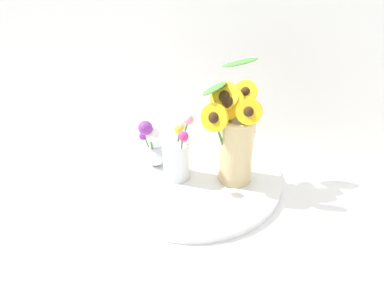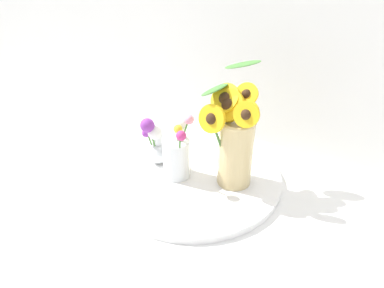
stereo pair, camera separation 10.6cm
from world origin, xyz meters
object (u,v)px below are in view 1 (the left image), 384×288
object	(u,v)px
serving_tray	(192,177)
vase_bulb_right	(154,147)
vase_small_center	(177,155)
mason_jar_sunflowers	(235,137)

from	to	relation	value
serving_tray	vase_bulb_right	world-z (taller)	vase_bulb_right
serving_tray	vase_small_center	world-z (taller)	vase_small_center
mason_jar_sunflowers	vase_small_center	size ratio (longest dim) A/B	1.75
vase_small_center	vase_bulb_right	distance (m)	0.09
vase_small_center	vase_bulb_right	size ratio (longest dim) A/B	1.18
vase_small_center	vase_bulb_right	xyz separation A→B (m)	(-0.09, 0.02, -0.01)
vase_small_center	serving_tray	bearing A→B (deg)	39.53
mason_jar_sunflowers	vase_small_center	bearing A→B (deg)	-156.58
vase_bulb_right	serving_tray	bearing A→B (deg)	5.11
mason_jar_sunflowers	vase_bulb_right	world-z (taller)	mason_jar_sunflowers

